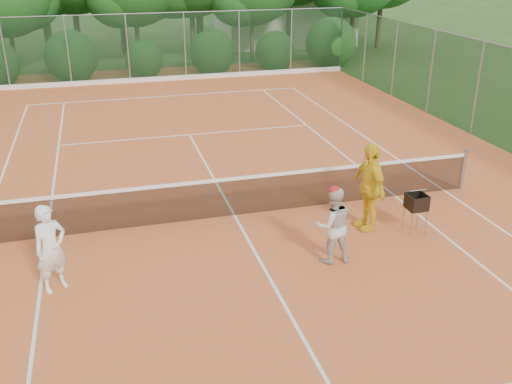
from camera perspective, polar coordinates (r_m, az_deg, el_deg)
ground at (r=13.15m, az=-2.15°, el=-2.49°), size 120.00×120.00×0.00m
clay_court at (r=13.14m, az=-2.15°, el=-2.45°), size 18.00×36.00×0.02m
club_building at (r=37.64m, az=2.80°, el=16.87°), size 8.00×5.00×3.00m
tennis_net at (r=12.92m, az=-2.18°, el=-0.36°), size 11.97×0.10×1.10m
player_white at (r=10.70m, az=-19.83°, el=-5.33°), size 0.71×0.64×1.64m
player_center_grp at (r=11.06m, az=7.65°, el=-3.28°), size 0.76×0.60×1.59m
player_yellow at (r=12.45m, az=11.24°, el=0.52°), size 0.55×1.17×1.94m
ball_hopper at (r=12.56m, az=15.77°, el=-1.03°), size 0.39×0.39×0.89m
stray_ball_a at (r=23.70m, az=-8.94°, el=9.21°), size 0.07×0.07×0.07m
stray_ball_b at (r=23.83m, az=-2.52°, el=9.55°), size 0.07×0.07×0.07m
stray_ball_c at (r=22.37m, az=-9.76°, el=8.32°), size 0.07×0.07×0.07m
court_markings at (r=13.14m, az=-2.15°, el=-2.40°), size 11.03×23.83×0.01m
fence_back at (r=26.99m, az=-9.91°, el=14.05°), size 18.07×0.07×3.00m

